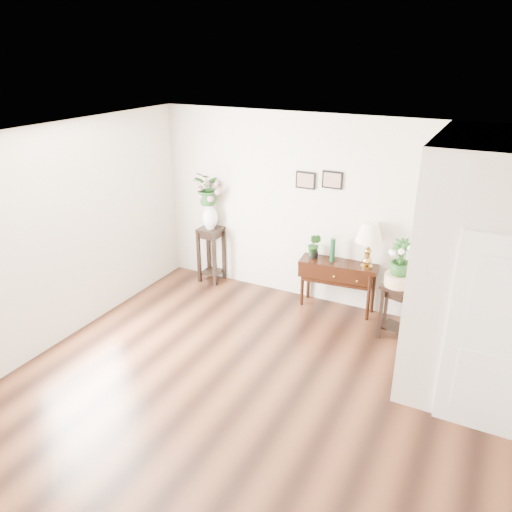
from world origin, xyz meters
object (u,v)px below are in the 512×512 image
Objects in this scene: console_table at (337,286)px; table_lamp at (369,244)px; plant_stand_a at (211,254)px; plant_stand_b at (395,311)px.

table_lamp is (0.40, 0.00, 0.73)m from console_table.
table_lamp reaches higher than console_table.
plant_stand_b is at bearing -7.01° from plant_stand_a.
console_table is 1.00m from plant_stand_b.
plant_stand_a is at bearing 180.00° from table_lamp.
plant_stand_a is (-2.17, 0.00, 0.09)m from console_table.
console_table is at bearing 157.59° from plant_stand_b.
console_table is 1.22× the size of plant_stand_a.
console_table is 1.69× the size of table_lamp.
table_lamp is 0.97m from plant_stand_b.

